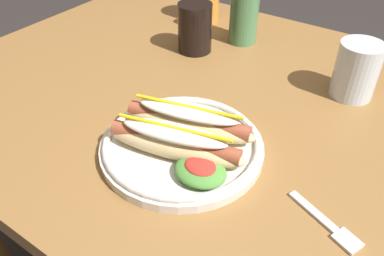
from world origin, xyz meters
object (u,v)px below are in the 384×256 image
Objects in this scene: hot_dog_plate at (182,140)px; fork at (329,225)px; soda_cup at (195,28)px; water_cup at (356,70)px; glass_bottle at (245,5)px.

fork is at bearing -2.25° from hot_dog_plate.
hot_dog_plate is 0.38m from soda_cup.
soda_cup is 1.02× the size of water_cup.
water_cup is (0.18, 0.34, 0.03)m from hot_dog_plate.
fork is 0.36m from water_cup.
water_cup reaches higher than hot_dog_plate.
glass_bottle is (-0.12, 0.43, 0.07)m from hot_dog_plate.
soda_cup reaches higher than hot_dog_plate.
fork is 1.03× the size of soda_cup.
glass_bottle reaches higher than fork.
soda_cup reaches higher than water_cup.
fork is (0.25, -0.01, -0.02)m from hot_dog_plate.
soda_cup reaches higher than fork.
soda_cup is at bearing 165.36° from fork.
hot_dog_plate reaches higher than fork.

